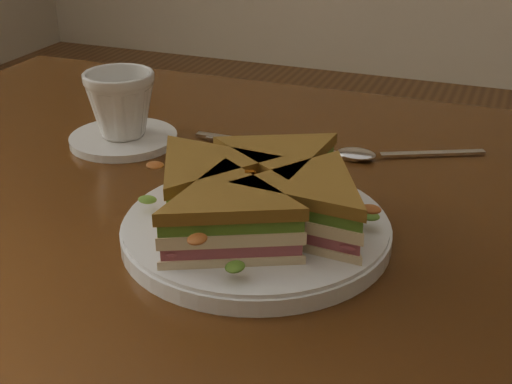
% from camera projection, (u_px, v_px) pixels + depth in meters
% --- Properties ---
extents(table, '(1.20, 0.80, 0.75)m').
position_uv_depth(table, '(272.00, 280.00, 0.80)').
color(table, '#341C0C').
rests_on(table, ground).
extents(plate, '(0.26, 0.26, 0.02)m').
position_uv_depth(plate, '(256.00, 231.00, 0.69)').
color(plate, white).
rests_on(plate, table).
extents(sandwich_wedges, '(0.26, 0.26, 0.06)m').
position_uv_depth(sandwich_wedges, '(256.00, 197.00, 0.67)').
color(sandwich_wedges, beige).
rests_on(sandwich_wedges, plate).
extents(crisps_mound, '(0.09, 0.09, 0.05)m').
position_uv_depth(crisps_mound, '(256.00, 201.00, 0.67)').
color(crisps_mound, '#BC5F18').
rests_on(crisps_mound, plate).
extents(spoon, '(0.17, 0.09, 0.01)m').
position_uv_depth(spoon, '(375.00, 155.00, 0.87)').
color(spoon, silver).
rests_on(spoon, table).
extents(knife, '(0.22, 0.02, 0.00)m').
position_uv_depth(knife, '(270.00, 146.00, 0.90)').
color(knife, silver).
rests_on(knife, table).
extents(saucer, '(0.14, 0.14, 0.01)m').
position_uv_depth(saucer, '(124.00, 139.00, 0.91)').
color(saucer, white).
rests_on(saucer, table).
extents(coffee_cup, '(0.11, 0.11, 0.08)m').
position_uv_depth(coffee_cup, '(121.00, 104.00, 0.89)').
color(coffee_cup, white).
rests_on(coffee_cup, saucer).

